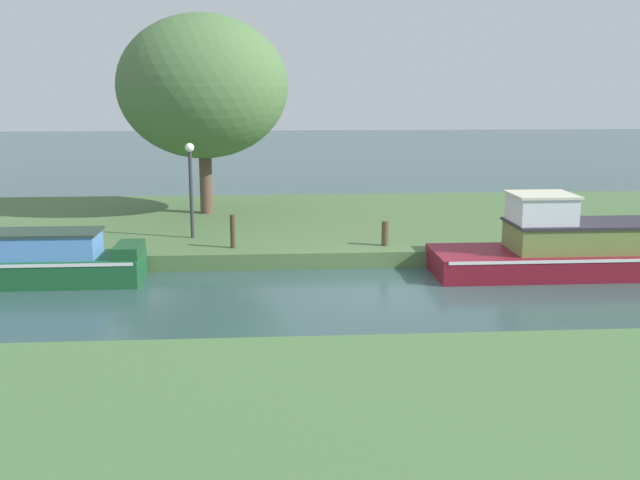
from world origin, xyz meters
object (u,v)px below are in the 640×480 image
maroon_barge (638,249)px  lamp_post (191,178)px  willow_tree_left (203,87)px  mooring_post_far (233,231)px  mooring_post_near (385,233)px

maroon_barge → lamp_post: 11.30m
willow_tree_left → mooring_post_far: bearing=-78.4°
lamp_post → mooring_post_near: lamp_post is taller
mooring_post_near → mooring_post_far: size_ratio=0.74×
willow_tree_left → lamp_post: 4.55m
maroon_barge → mooring_post_far: bearing=170.7°
maroon_barge → mooring_post_far: maroon_barge is taller
willow_tree_left → lamp_post: bearing=-90.9°
lamp_post → mooring_post_far: bearing=-49.5°
willow_tree_left → lamp_post: (-0.06, -3.90, -2.34)m
maroon_barge → mooring_post_far: (-9.68, 1.59, 0.24)m
maroon_barge → mooring_post_near: maroon_barge is taller
lamp_post → mooring_post_near: size_ratio=4.03×
lamp_post → mooring_post_far: (1.14, -1.33, -1.20)m
maroon_barge → mooring_post_far: 9.81m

